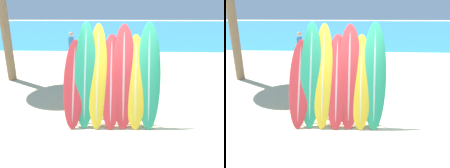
# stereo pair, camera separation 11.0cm
# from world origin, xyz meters

# --- Properties ---
(ground_plane) EXTENTS (160.00, 160.00, 0.00)m
(ground_plane) POSITION_xyz_m (0.00, 0.00, 0.00)
(ground_plane) COLOR beige
(ocean_water) EXTENTS (120.00, 60.00, 0.01)m
(ocean_water) POSITION_xyz_m (0.00, 40.01, 0.00)
(ocean_water) COLOR teal
(ocean_water) RESTS_ON ground_plane
(surfboard_rack) EXTENTS (2.18, 0.04, 0.78)m
(surfboard_rack) POSITION_xyz_m (-0.37, 0.42, 0.43)
(surfboard_rack) COLOR gray
(surfboard_rack) RESTS_ON ground_plane
(surfboard_slot_0) EXTENTS (0.53, 0.97, 2.06)m
(surfboard_slot_0) POSITION_xyz_m (-1.27, 0.51, 1.03)
(surfboard_slot_0) COLOR red
(surfboard_slot_0) RESTS_ON ground_plane
(surfboard_slot_1) EXTENTS (0.52, 0.99, 2.50)m
(surfboard_slot_1) POSITION_xyz_m (-0.99, 0.57, 1.25)
(surfboard_slot_1) COLOR #289E70
(surfboard_slot_1) RESTS_ON ground_plane
(surfboard_slot_2) EXTENTS (0.48, 1.06, 2.45)m
(surfboard_slot_2) POSITION_xyz_m (-0.69, 0.57, 1.22)
(surfboard_slot_2) COLOR yellow
(surfboard_slot_2) RESTS_ON ground_plane
(surfboard_slot_3) EXTENTS (0.53, 0.97, 2.20)m
(surfboard_slot_3) POSITION_xyz_m (-0.35, 0.53, 1.10)
(surfboard_slot_3) COLOR red
(surfboard_slot_3) RESTS_ON ground_plane
(surfboard_slot_4) EXTENTS (0.58, 0.94, 2.44)m
(surfboard_slot_4) POSITION_xyz_m (-0.05, 0.56, 1.22)
(surfboard_slot_4) COLOR red
(surfboard_slot_4) RESTS_ON ground_plane
(surfboard_slot_5) EXTENTS (0.52, 0.88, 2.20)m
(surfboard_slot_5) POSITION_xyz_m (0.24, 0.51, 1.10)
(surfboard_slot_5) COLOR yellow
(surfboard_slot_5) RESTS_ON ground_plane
(surfboard_slot_6) EXTENTS (0.56, 0.94, 2.49)m
(surfboard_slot_6) POSITION_xyz_m (0.56, 0.56, 1.25)
(surfboard_slot_6) COLOR #289E70
(surfboard_slot_6) RESTS_ON ground_plane
(person_near_water) EXTENTS (0.26, 0.26, 1.57)m
(person_near_water) POSITION_xyz_m (0.08, 6.07, 0.86)
(person_near_water) COLOR tan
(person_near_water) RESTS_ON ground_plane
(person_mid_beach) EXTENTS (0.28, 0.23, 1.72)m
(person_mid_beach) POSITION_xyz_m (-2.84, 7.10, 0.94)
(person_mid_beach) COLOR tan
(person_mid_beach) RESTS_ON ground_plane
(person_far_left) EXTENTS (0.29, 0.23, 1.70)m
(person_far_left) POSITION_xyz_m (-0.52, 2.91, 0.93)
(person_far_left) COLOR beige
(person_far_left) RESTS_ON ground_plane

